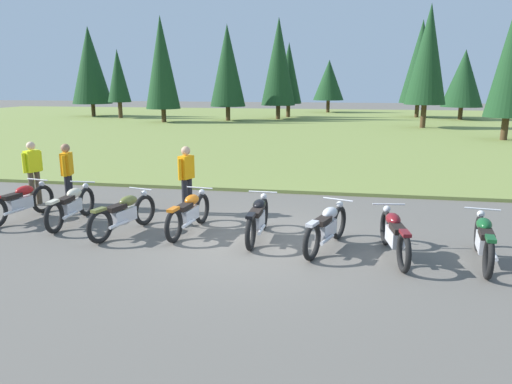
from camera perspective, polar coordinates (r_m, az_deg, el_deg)
The scene contains 14 objects.
ground_plane at distance 9.75m, azimuth -0.63°, elevation -5.95°, with size 140.00×140.00×0.00m, color #605B54.
grass_moorland at distance 35.62m, azimuth 7.48°, elevation 7.86°, with size 80.00×44.00×0.10m, color olive.
forest_treeline at distance 40.24m, azimuth 8.56°, elevation 14.58°, with size 44.63×25.99×8.52m.
motorcycle_red at distance 12.41m, azimuth -26.41°, elevation -1.07°, with size 0.65×2.08×0.88m.
motorcycle_cream at distance 11.62m, azimuth -21.23°, elevation -1.47°, with size 0.62×2.10×0.88m.
motorcycle_olive at distance 10.53m, azimuth -15.54°, elevation -2.50°, with size 0.79×2.05×0.88m.
motorcycle_orange at distance 10.32m, azimuth -8.02°, elevation -2.45°, with size 0.62×2.10×0.88m.
motorcycle_black at distance 9.80m, azimuth 0.21°, elevation -3.15°, with size 0.62×2.10×0.88m.
motorcycle_silver at distance 9.31m, azimuth 8.45°, elevation -4.17°, with size 0.89×2.01×0.88m.
motorcycle_maroon at distance 9.14m, azimuth 16.24°, elevation -4.90°, with size 0.63×2.10×0.88m.
motorcycle_british_green at distance 9.38m, azimuth 25.62°, elevation -5.21°, with size 0.62×2.09×0.88m.
rider_in_hivis_vest at distance 13.76m, azimuth -25.13°, elevation 2.49°, with size 0.34×0.51×1.67m.
rider_with_back_turned at distance 11.69m, azimuth -8.32°, elevation 1.93°, with size 0.34×0.52×1.67m.
rider_near_row_end at distance 12.96m, azimuth -21.64°, elevation 2.23°, with size 0.30×0.53×1.67m.
Camera 1 is at (1.75, -9.05, 3.16)m, focal length 33.42 mm.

